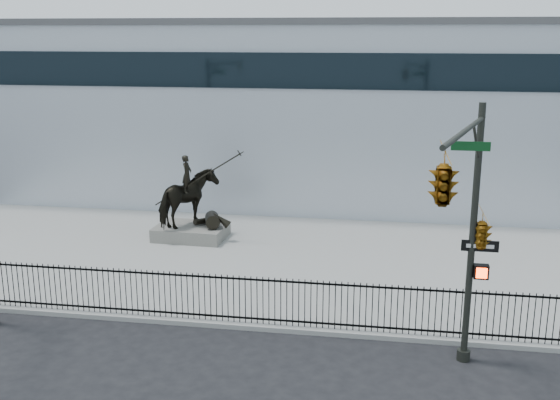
# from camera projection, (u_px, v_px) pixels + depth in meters

# --- Properties ---
(ground) EXTENTS (120.00, 120.00, 0.00)m
(ground) POSITION_uv_depth(u_px,v_px,m) (213.00, 344.00, 18.77)
(ground) COLOR black
(ground) RESTS_ON ground
(plaza) EXTENTS (30.00, 12.00, 0.15)m
(plaza) POSITION_uv_depth(u_px,v_px,m) (259.00, 260.00, 25.44)
(plaza) COLOR gray
(plaza) RESTS_ON ground
(building) EXTENTS (44.00, 14.00, 9.00)m
(building) POSITION_uv_depth(u_px,v_px,m) (303.00, 109.00, 36.77)
(building) COLOR silver
(building) RESTS_ON ground
(picket_fence) EXTENTS (22.10, 0.10, 1.50)m
(picket_fence) POSITION_uv_depth(u_px,v_px,m) (223.00, 298.00, 19.74)
(picket_fence) COLOR black
(picket_fence) RESTS_ON plaza
(statue_plinth) EXTENTS (3.02, 2.14, 0.55)m
(statue_plinth) POSITION_uv_depth(u_px,v_px,m) (191.00, 232.00, 27.88)
(statue_plinth) COLOR #605E58
(statue_plinth) RESTS_ON plaza
(equestrian_statue) EXTENTS (3.76, 2.41, 3.19)m
(equestrian_statue) POSITION_uv_depth(u_px,v_px,m) (191.00, 199.00, 27.51)
(equestrian_statue) COLOR black
(equestrian_statue) RESTS_ON statue_plinth
(traffic_signal_right) EXTENTS (2.17, 6.86, 7.00)m
(traffic_signal_right) POSITION_uv_depth(u_px,v_px,m) (464.00, 209.00, 14.64)
(traffic_signal_right) COLOR black
(traffic_signal_right) RESTS_ON ground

